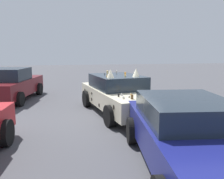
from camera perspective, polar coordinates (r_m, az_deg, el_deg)
name	(u,v)px	position (r m, az deg, el deg)	size (l,w,h in m)	color
ground_plane	(120,113)	(8.90, 1.91, -5.66)	(60.00, 60.00, 0.00)	#47474C
art_car_decorated	(119,94)	(8.80, 1.76, -1.00)	(4.73, 2.64, 1.69)	beige
parked_sedan_far_right	(11,85)	(11.95, -23.49, 1.09)	(4.43, 2.61, 1.52)	#5B1419
parked_sedan_far_left	(189,134)	(4.92, 18.26, -10.25)	(4.68, 2.48, 1.38)	navy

